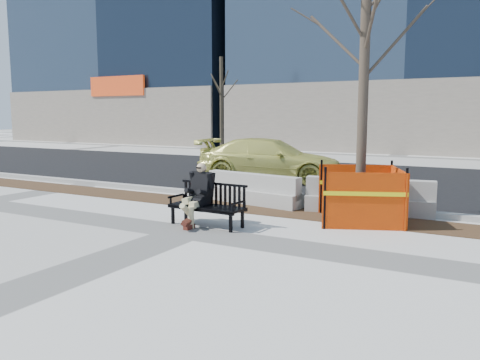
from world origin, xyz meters
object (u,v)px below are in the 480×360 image
object	(u,v)px
seated_man	(199,224)
jersey_barrier_left	(253,204)
tree_fence	(359,221)
bench	(207,226)
jersey_barrier_right	(368,214)
sedan	(270,181)

from	to	relation	value
seated_man	jersey_barrier_left	xyz separation A→B (m)	(-0.09, 2.46, 0.00)
seated_man	tree_fence	world-z (taller)	tree_fence
seated_man	tree_fence	distance (m)	3.22
seated_man	tree_fence	bearing A→B (deg)	36.27
bench	jersey_barrier_right	bearing A→B (deg)	50.73
bench	jersey_barrier_right	xyz separation A→B (m)	(2.45, 2.68, 0.00)
bench	seated_man	distance (m)	0.22
jersey_barrier_left	jersey_barrier_right	bearing A→B (deg)	13.02
seated_man	tree_fence	size ratio (longest dim) A/B	0.21
tree_fence	jersey_barrier_left	size ratio (longest dim) A/B	2.28
jersey_barrier_right	seated_man	bearing A→B (deg)	-145.12
jersey_barrier_left	jersey_barrier_right	size ratio (longest dim) A/B	0.95
seated_man	bench	bearing A→B (deg)	-11.17
sedan	jersey_barrier_left	xyz separation A→B (m)	(1.43, -3.98, 0.00)
jersey_barrier_right	jersey_barrier_left	bearing A→B (deg)	173.74
bench	sedan	world-z (taller)	sedan
tree_fence	jersey_barrier_right	size ratio (longest dim) A/B	2.17
bench	jersey_barrier_left	world-z (taller)	bench
bench	jersey_barrier_right	size ratio (longest dim) A/B	0.58
tree_fence	sedan	distance (m)	6.30
sedan	jersey_barrier_right	size ratio (longest dim) A/B	1.74
sedan	jersey_barrier_left	world-z (taller)	sedan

